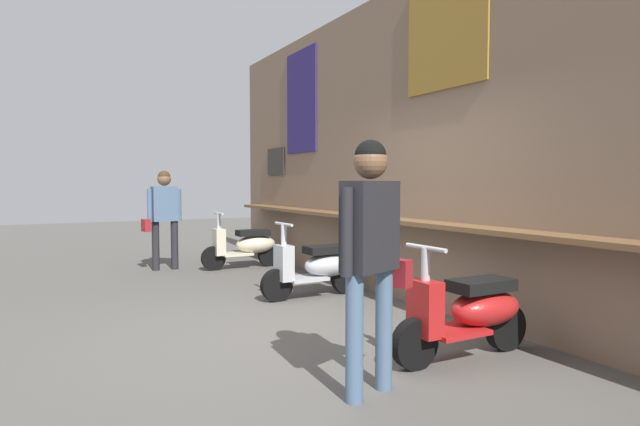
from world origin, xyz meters
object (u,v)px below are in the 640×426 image
at_px(scooter_cream, 247,245).
at_px(shopper_with_handbag, 371,239).
at_px(shopper_browsing, 164,210).
at_px(scooter_red, 470,312).
at_px(scooter_silver, 318,266).

relative_size(scooter_cream, shopper_with_handbag, 0.80).
xyz_separation_m(shopper_with_handbag, shopper_browsing, (-6.07, -0.13, -0.07)).
bearing_deg(scooter_red, shopper_browsing, -78.19).
bearing_deg(scooter_silver, scooter_red, 88.87).
distance_m(shopper_with_handbag, shopper_browsing, 6.07).
height_order(scooter_cream, shopper_browsing, shopper_browsing).
bearing_deg(scooter_red, shopper_with_handbag, 12.19).
relative_size(scooter_silver, shopper_browsing, 0.84).
height_order(scooter_silver, shopper_with_handbag, shopper_with_handbag).
bearing_deg(shopper_with_handbag, scooter_silver, -42.32).
relative_size(scooter_cream, scooter_red, 1.00).
height_order(scooter_cream, shopper_with_handbag, shopper_with_handbag).
bearing_deg(scooter_red, scooter_cream, -90.75).
bearing_deg(shopper_browsing, scooter_silver, 18.48).
bearing_deg(shopper_with_handbag, shopper_browsing, -19.84).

